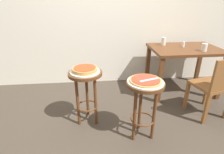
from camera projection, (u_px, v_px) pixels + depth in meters
name	position (u px, v px, depth m)	size (l,w,h in m)	color
ground_plane	(120.00, 141.00, 2.03)	(6.00, 6.00, 0.00)	#42382D
stool_foreground	(144.00, 97.00, 1.91)	(0.40, 0.40, 0.69)	#5B3319
serving_plate_foreground	(145.00, 82.00, 1.84)	(0.38, 0.38, 0.01)	silver
pizza_foreground	(146.00, 80.00, 1.83)	(0.33, 0.33, 0.02)	tan
stool_middle	(86.00, 86.00, 2.16)	(0.40, 0.40, 0.69)	#5B3319
serving_plate_middle	(85.00, 72.00, 2.08)	(0.35, 0.35, 0.01)	silver
pizza_middle	(85.00, 69.00, 2.07)	(0.29, 0.29, 0.05)	tan
dining_table	(184.00, 55.00, 2.86)	(1.06, 0.74, 0.76)	#5B3319
cup_near_edge	(204.00, 47.00, 2.62)	(0.08, 0.08, 0.11)	silver
cup_far_edge	(164.00, 41.00, 2.94)	(0.07, 0.07, 0.13)	silver
condiment_shaker	(183.00, 44.00, 2.83)	(0.04, 0.04, 0.09)	white
wooden_chair	(215.00, 85.00, 2.27)	(0.48, 0.48, 0.85)	brown
pizza_server_knife	(149.00, 80.00, 1.81)	(0.22, 0.02, 0.01)	silver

